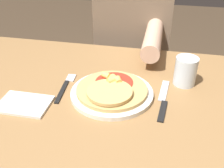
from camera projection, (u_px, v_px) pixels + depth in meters
name	position (u px, v px, depth m)	size (l,w,h in m)	color
dining_table	(110.00, 124.00, 0.90)	(1.23, 0.74, 0.78)	olive
plate	(112.00, 93.00, 0.83)	(0.26, 0.26, 0.01)	silver
pizza	(112.00, 89.00, 0.82)	(0.22, 0.22, 0.04)	tan
fork	(66.00, 86.00, 0.88)	(0.03, 0.18, 0.00)	black
knife	(163.00, 100.00, 0.81)	(0.03, 0.22, 0.00)	black
drinking_glass	(186.00, 71.00, 0.87)	(0.07, 0.07, 0.10)	silver
napkin	(24.00, 104.00, 0.79)	(0.15, 0.11, 0.01)	silver
person_diner	(134.00, 46.00, 1.35)	(0.36, 0.52, 1.18)	#2D2D38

